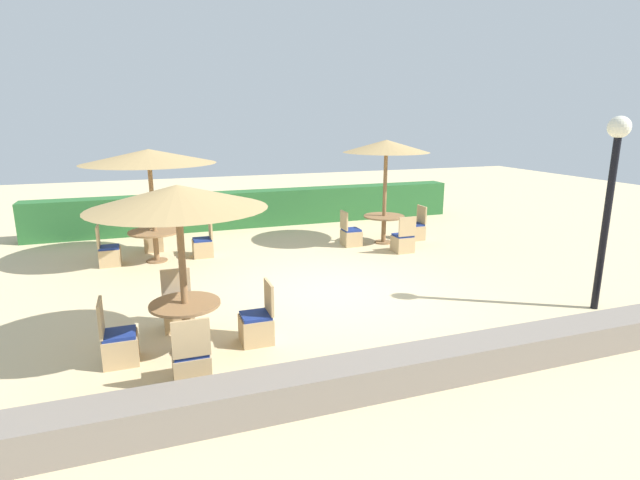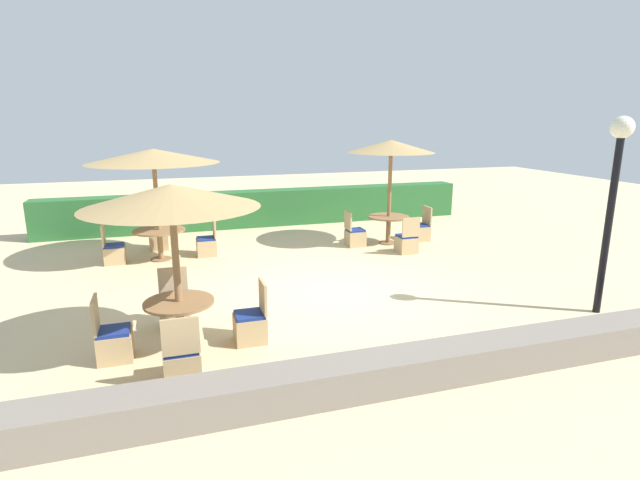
# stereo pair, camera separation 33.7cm
# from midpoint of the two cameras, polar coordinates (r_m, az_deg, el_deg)

# --- Properties ---
(ground_plane) EXTENTS (40.00, 40.00, 0.00)m
(ground_plane) POSITION_cam_midpoint_polar(r_m,az_deg,el_deg) (9.71, 0.19, -5.97)
(ground_plane) COLOR #D1BA8C
(hedge_row) EXTENTS (13.00, 0.70, 1.09)m
(hedge_row) POSITION_cam_midpoint_polar(r_m,az_deg,el_deg) (15.62, -7.85, 3.61)
(hedge_row) COLOR #28602D
(hedge_row) RESTS_ON ground_plane
(stone_border) EXTENTS (10.00, 0.56, 0.44)m
(stone_border) POSITION_cam_midpoint_polar(r_m,az_deg,el_deg) (6.67, 10.83, -13.89)
(stone_border) COLOR slate
(stone_border) RESTS_ON ground_plane
(lamp_post) EXTENTS (0.36, 0.36, 3.32)m
(lamp_post) POSITION_cam_midpoint_polar(r_m,az_deg,el_deg) (9.58, 29.57, 6.42)
(lamp_post) COLOR black
(lamp_post) RESTS_ON ground_plane
(parasol_front_left) EXTENTS (2.42, 2.42, 2.42)m
(parasol_front_left) POSITION_cam_midpoint_polar(r_m,az_deg,el_deg) (7.03, -17.30, 4.65)
(parasol_front_left) COLOR olive
(parasol_front_left) RESTS_ON ground_plane
(round_table_front_left) EXTENTS (0.99, 0.99, 0.74)m
(round_table_front_left) POSITION_cam_midpoint_polar(r_m,az_deg,el_deg) (7.46, -16.37, -8.15)
(round_table_front_left) COLOR olive
(round_table_front_left) RESTS_ON ground_plane
(patio_chair_front_left_north) EXTENTS (0.46, 0.46, 0.93)m
(patio_chair_front_left_north) POSITION_cam_midpoint_polar(r_m,az_deg,el_deg) (8.42, -17.01, -7.90)
(patio_chair_front_left_north) COLOR tan
(patio_chair_front_left_north) RESTS_ON ground_plane
(patio_chair_front_left_south) EXTENTS (0.46, 0.46, 0.93)m
(patio_chair_front_left_south) POSITION_cam_midpoint_polar(r_m,az_deg,el_deg) (6.75, -15.90, -13.43)
(patio_chair_front_left_south) COLOR tan
(patio_chair_front_left_south) RESTS_ON ground_plane
(patio_chair_front_left_east) EXTENTS (0.46, 0.46, 0.93)m
(patio_chair_front_left_east) POSITION_cam_midpoint_polar(r_m,az_deg,el_deg) (7.65, -8.47, -9.66)
(patio_chair_front_left_east) COLOR tan
(patio_chair_front_left_east) RESTS_ON ground_plane
(patio_chair_front_left_west) EXTENTS (0.46, 0.46, 0.93)m
(patio_chair_front_left_west) POSITION_cam_midpoint_polar(r_m,az_deg,el_deg) (7.56, -23.19, -10.99)
(patio_chair_front_left_west) COLOR tan
(patio_chair_front_left_west) RESTS_ON ground_plane
(parasol_back_left) EXTENTS (2.97, 2.97, 2.60)m
(parasol_back_left) POSITION_cam_midpoint_polar(r_m,az_deg,el_deg) (11.99, -19.77, 8.95)
(parasol_back_left) COLOR olive
(parasol_back_left) RESTS_ON ground_plane
(round_table_back_left) EXTENTS (1.20, 1.20, 0.73)m
(round_table_back_left) POSITION_cam_midpoint_polar(r_m,az_deg,el_deg) (12.26, -19.07, 0.39)
(round_table_back_left) COLOR olive
(round_table_back_left) RESTS_ON ground_plane
(patio_chair_back_left_north) EXTENTS (0.46, 0.46, 0.93)m
(patio_chair_back_left_north) POSITION_cam_midpoint_polar(r_m,az_deg,el_deg) (13.34, -19.19, -0.06)
(patio_chair_back_left_north) COLOR tan
(patio_chair_back_left_north) RESTS_ON ground_plane
(patio_chair_back_left_east) EXTENTS (0.46, 0.46, 0.93)m
(patio_chair_back_left_east) POSITION_cam_midpoint_polar(r_m,az_deg,el_deg) (12.43, -13.95, -0.67)
(patio_chair_back_left_east) COLOR tan
(patio_chair_back_left_east) RESTS_ON ground_plane
(patio_chair_back_left_west) EXTENTS (0.46, 0.46, 0.93)m
(patio_chair_back_left_west) POSITION_cam_midpoint_polar(r_m,az_deg,el_deg) (12.38, -23.69, -1.51)
(patio_chair_back_left_west) COLOR tan
(patio_chair_back_left_west) RESTS_ON ground_plane
(parasol_back_right) EXTENTS (2.25, 2.25, 2.73)m
(parasol_back_right) POSITION_cam_midpoint_polar(r_m,az_deg,el_deg) (13.16, 6.84, 10.52)
(parasol_back_right) COLOR olive
(parasol_back_right) RESTS_ON ground_plane
(round_table_back_right) EXTENTS (1.09, 1.09, 0.74)m
(round_table_back_right) POSITION_cam_midpoint_polar(r_m,az_deg,el_deg) (13.41, 6.60, 2.13)
(round_table_back_right) COLOR olive
(round_table_back_right) RESTS_ON ground_plane
(patio_chair_back_right_east) EXTENTS (0.46, 0.46, 0.93)m
(patio_chair_back_right_east) POSITION_cam_midpoint_polar(r_m,az_deg,el_deg) (13.97, 10.11, 1.12)
(patio_chair_back_right_east) COLOR tan
(patio_chair_back_right_east) RESTS_ON ground_plane
(patio_chair_back_right_south) EXTENTS (0.46, 0.46, 0.93)m
(patio_chair_back_right_south) POSITION_cam_midpoint_polar(r_m,az_deg,el_deg) (12.61, 8.70, -0.20)
(patio_chair_back_right_south) COLOR tan
(patio_chair_back_right_south) RESTS_ON ground_plane
(patio_chair_back_right_west) EXTENTS (0.46, 0.46, 0.93)m
(patio_chair_back_right_west) POSITION_cam_midpoint_polar(r_m,az_deg,el_deg) (13.11, 2.78, 0.48)
(patio_chair_back_right_west) COLOR tan
(patio_chair_back_right_west) RESTS_ON ground_plane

